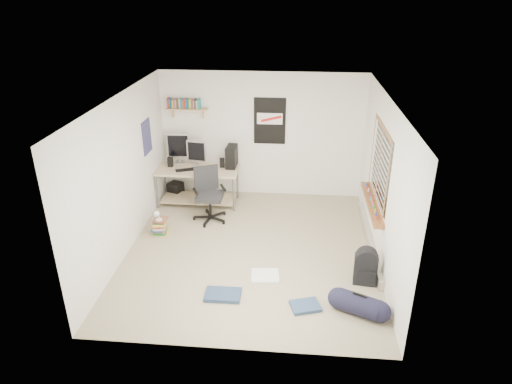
# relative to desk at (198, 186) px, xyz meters

# --- Properties ---
(floor) EXTENTS (4.00, 4.50, 0.01)m
(floor) POSITION_rel_desk_xyz_m (1.21, -1.65, -0.37)
(floor) COLOR gray
(floor) RESTS_ON ground
(ceiling) EXTENTS (4.00, 4.50, 0.01)m
(ceiling) POSITION_rel_desk_xyz_m (1.21, -1.65, 2.14)
(ceiling) COLOR white
(ceiling) RESTS_ON ground
(back_wall) EXTENTS (4.00, 0.01, 2.50)m
(back_wall) POSITION_rel_desk_xyz_m (1.21, 0.61, 0.89)
(back_wall) COLOR silver
(back_wall) RESTS_ON ground
(left_wall) EXTENTS (0.01, 4.50, 2.50)m
(left_wall) POSITION_rel_desk_xyz_m (-0.79, -1.65, 0.89)
(left_wall) COLOR silver
(left_wall) RESTS_ON ground
(right_wall) EXTENTS (0.01, 4.50, 2.50)m
(right_wall) POSITION_rel_desk_xyz_m (3.22, -1.65, 0.89)
(right_wall) COLOR silver
(right_wall) RESTS_ON ground
(desk) EXTENTS (1.76, 1.26, 0.73)m
(desk) POSITION_rel_desk_xyz_m (0.00, 0.00, 0.00)
(desk) COLOR tan
(desk) RESTS_ON floor
(monitor_left) EXTENTS (0.45, 0.14, 0.48)m
(monitor_left) POSITION_rel_desk_xyz_m (-0.41, 0.29, 0.61)
(monitor_left) COLOR #96979B
(monitor_left) RESTS_ON desk
(monitor_right) EXTENTS (0.38, 0.15, 0.41)m
(monitor_right) POSITION_rel_desk_xyz_m (-0.02, 0.11, 0.57)
(monitor_right) COLOR #A3A3A8
(monitor_right) RESTS_ON desk
(pc_tower) EXTENTS (0.20, 0.40, 0.41)m
(pc_tower) POSITION_rel_desk_xyz_m (0.65, 0.19, 0.58)
(pc_tower) COLOR black
(pc_tower) RESTS_ON desk
(keyboard) EXTENTS (0.39, 0.25, 0.02)m
(keyboard) POSITION_rel_desk_xyz_m (-0.21, -0.09, 0.38)
(keyboard) COLOR black
(keyboard) RESTS_ON desk
(speaker_left) EXTENTS (0.09, 0.09, 0.19)m
(speaker_left) POSITION_rel_desk_xyz_m (-0.54, 0.08, 0.46)
(speaker_left) COLOR black
(speaker_left) RESTS_ON desk
(speaker_right) EXTENTS (0.11, 0.11, 0.18)m
(speaker_right) POSITION_rel_desk_xyz_m (0.47, 0.14, 0.46)
(speaker_right) COLOR black
(speaker_right) RESTS_ON desk
(office_chair) EXTENTS (0.86, 0.86, 1.00)m
(office_chair) POSITION_rel_desk_xyz_m (0.36, -0.67, 0.12)
(office_chair) COLOR black
(office_chair) RESTS_ON floor
(wall_shelf) EXTENTS (0.80, 0.22, 0.24)m
(wall_shelf) POSITION_rel_desk_xyz_m (-0.24, 0.49, 1.42)
(wall_shelf) COLOR tan
(wall_shelf) RESTS_ON back_wall
(poster_back_wall) EXTENTS (0.62, 0.03, 0.92)m
(poster_back_wall) POSITION_rel_desk_xyz_m (1.36, 0.58, 1.19)
(poster_back_wall) COLOR black
(poster_back_wall) RESTS_ON back_wall
(poster_left_wall) EXTENTS (0.02, 0.42, 0.60)m
(poster_left_wall) POSITION_rel_desk_xyz_m (-0.77, -0.45, 1.14)
(poster_left_wall) COLOR navy
(poster_left_wall) RESTS_ON left_wall
(window) EXTENTS (0.10, 1.50, 1.26)m
(window) POSITION_rel_desk_xyz_m (3.16, -1.35, 1.08)
(window) COLOR brown
(window) RESTS_ON right_wall
(baseboard_heater) EXTENTS (0.08, 2.50, 0.18)m
(baseboard_heater) POSITION_rel_desk_xyz_m (3.17, -1.35, -0.28)
(baseboard_heater) COLOR #B7B2A8
(baseboard_heater) RESTS_ON floor
(backpack) EXTENTS (0.36, 0.30, 0.44)m
(backpack) POSITION_rel_desk_xyz_m (2.96, -2.36, -0.16)
(backpack) COLOR black
(backpack) RESTS_ON floor
(duffel_bag) EXTENTS (0.39, 0.39, 0.57)m
(duffel_bag) POSITION_rel_desk_xyz_m (2.79, -3.11, -0.22)
(duffel_bag) COLOR black
(duffel_bag) RESTS_ON floor
(tshirt) EXTENTS (0.44, 0.39, 0.04)m
(tshirt) POSITION_rel_desk_xyz_m (1.50, -2.39, -0.34)
(tshirt) COLOR white
(tshirt) RESTS_ON floor
(jeans_a) EXTENTS (0.50, 0.32, 0.05)m
(jeans_a) POSITION_rel_desk_xyz_m (0.94, -2.91, -0.33)
(jeans_a) COLOR navy
(jeans_a) RESTS_ON floor
(jeans_b) EXTENTS (0.46, 0.39, 0.05)m
(jeans_b) POSITION_rel_desk_xyz_m (2.09, -3.05, -0.34)
(jeans_b) COLOR navy
(jeans_b) RESTS_ON floor
(book_stack) EXTENTS (0.59, 0.54, 0.33)m
(book_stack) POSITION_rel_desk_xyz_m (-0.44, -1.26, -0.21)
(book_stack) COLOR olive
(book_stack) RESTS_ON floor
(desk_lamp) EXTENTS (0.15, 0.21, 0.19)m
(desk_lamp) POSITION_rel_desk_xyz_m (-0.42, -1.28, 0.02)
(desk_lamp) COLOR white
(desk_lamp) RESTS_ON book_stack
(subwoofer) EXTENTS (0.33, 0.33, 0.29)m
(subwoofer) POSITION_rel_desk_xyz_m (-0.54, 0.29, -0.22)
(subwoofer) COLOR black
(subwoofer) RESTS_ON floor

